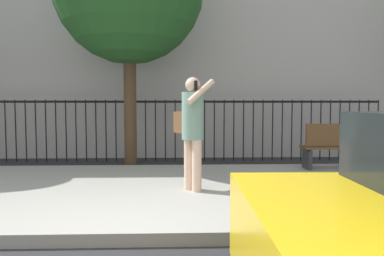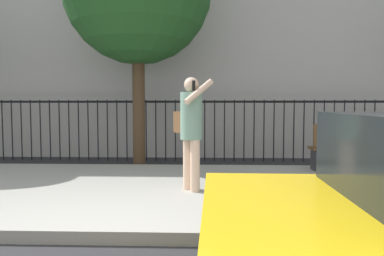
% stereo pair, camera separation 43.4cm
% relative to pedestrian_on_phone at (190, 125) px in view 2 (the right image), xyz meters
% --- Properties ---
extents(ground_plane, '(60.00, 60.00, 0.00)m').
position_rel_pedestrian_on_phone_xyz_m(ground_plane, '(-0.93, -1.96, -1.18)').
color(ground_plane, '#28282B').
extents(sidewalk, '(28.00, 4.40, 0.15)m').
position_rel_pedestrian_on_phone_xyz_m(sidewalk, '(-0.93, 0.24, -1.10)').
color(sidewalk, '#9E9B93').
rests_on(sidewalk, ground).
extents(building_facade, '(28.00, 4.00, 9.18)m').
position_rel_pedestrian_on_phone_xyz_m(building_facade, '(-0.93, 6.54, 3.41)').
color(building_facade, '#BCB7B2').
rests_on(building_facade, ground).
extents(iron_fence, '(12.03, 0.04, 1.60)m').
position_rel_pedestrian_on_phone_xyz_m(iron_fence, '(-0.93, 3.94, -0.16)').
color(iron_fence, black).
rests_on(iron_fence, ground).
extents(pedestrian_on_phone, '(0.65, 0.72, 1.76)m').
position_rel_pedestrian_on_phone_xyz_m(pedestrian_on_phone, '(0.00, 0.00, 0.00)').
color(pedestrian_on_phone, beige).
rests_on(pedestrian_on_phone, sidewalk).
extents(street_bench, '(1.60, 0.45, 0.95)m').
position_rel_pedestrian_on_phone_xyz_m(street_bench, '(3.16, 1.75, -0.53)').
color(street_bench, brown).
rests_on(street_bench, sidewalk).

